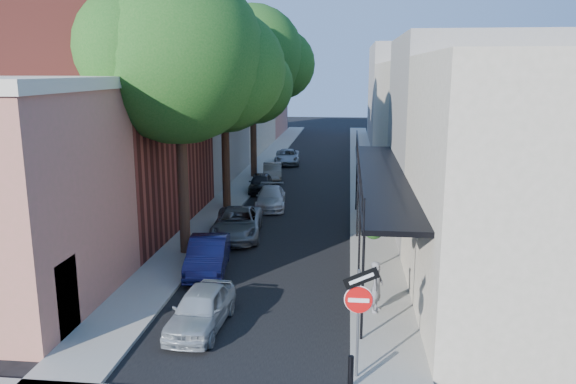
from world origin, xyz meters
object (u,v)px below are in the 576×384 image
(parked_car_b, at_px, (208,255))
(parked_car_f, at_px, (272,172))
(oak_far, at_px, (260,59))
(parked_car_d, at_px, (271,198))
(bollard, at_px, (351,372))
(oak_near, at_px, (191,60))
(pedestrian, at_px, (377,287))
(sign_post, at_px, (359,304))
(parked_car_a, at_px, (201,309))
(parked_car_e, at_px, (261,183))
(oak_mid, at_px, (232,79))
(parked_car_g, at_px, (287,157))
(parked_car_c, at_px, (237,223))

(parked_car_b, relative_size, parked_car_f, 1.11)
(oak_far, relative_size, parked_car_d, 3.05)
(bollard, bearing_deg, oak_near, 123.12)
(oak_far, bearing_deg, parked_car_f, -47.60)
(oak_near, distance_m, parked_car_f, 17.55)
(pedestrian, bearing_deg, oak_far, 38.18)
(sign_post, height_order, parked_car_a, sign_post)
(parked_car_f, xyz_separation_m, pedestrian, (6.16, -21.27, 0.34))
(parked_car_b, relative_size, parked_car_e, 1.16)
(oak_near, bearing_deg, oak_far, 89.96)
(oak_mid, distance_m, oak_far, 9.12)
(parked_car_d, relative_size, pedestrian, 2.40)
(parked_car_g, xyz_separation_m, pedestrian, (5.89, -28.31, 0.34))
(sign_post, distance_m, oak_mid, 19.14)
(bollard, xyz_separation_m, pedestrian, (0.79, 4.42, 0.41))
(parked_car_f, distance_m, parked_car_g, 7.05)
(oak_near, bearing_deg, sign_post, -54.91)
(oak_far, xyz_separation_m, parked_car_d, (1.95, -8.85, -7.69))
(oak_near, height_order, parked_car_d, oak_near)
(parked_car_b, xyz_separation_m, parked_car_f, (0.00, 18.08, -0.06))
(parked_car_b, height_order, parked_car_e, parked_car_b)
(pedestrian, bearing_deg, bollard, -169.72)
(bollard, distance_m, parked_car_e, 22.59)
(parked_car_a, distance_m, parked_car_e, 19.00)
(parked_car_e, height_order, parked_car_f, parked_car_f)
(sign_post, bearing_deg, parked_car_b, 127.77)
(parked_car_a, height_order, parked_car_f, parked_car_a)
(oak_near, bearing_deg, pedestrian, -36.69)
(bollard, height_order, pedestrian, pedestrian)
(parked_car_e, distance_m, pedestrian, 18.59)
(sign_post, relative_size, parked_car_d, 0.77)
(oak_mid, relative_size, parked_car_g, 2.40)
(sign_post, height_order, oak_mid, oak_mid)
(parked_car_c, distance_m, parked_car_d, 5.75)
(sign_post, bearing_deg, pedestrian, 80.88)
(sign_post, height_order, parked_car_d, sign_post)
(sign_post, distance_m, parked_car_g, 32.72)
(sign_post, xyz_separation_m, parked_car_e, (-5.76, 21.41, -1.45))
(parked_car_a, bearing_deg, sign_post, -25.09)
(oak_mid, xyz_separation_m, oak_far, (0.06, 9.04, 1.20))
(parked_car_c, height_order, parked_car_d, parked_car_c)
(sign_post, height_order, parked_car_e, sign_post)
(parked_car_c, height_order, parked_car_f, parked_car_c)
(bollard, distance_m, parked_car_f, 26.25)
(parked_car_f, bearing_deg, parked_car_a, -95.14)
(parked_car_d, bearing_deg, oak_mid, -179.94)
(sign_post, distance_m, pedestrian, 4.15)
(oak_far, distance_m, parked_car_b, 20.63)
(parked_car_e, height_order, parked_car_g, parked_car_g)
(parked_car_e, relative_size, parked_car_g, 0.81)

